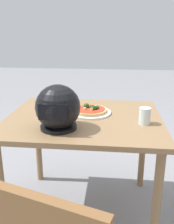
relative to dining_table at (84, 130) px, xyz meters
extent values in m
plane|color=gray|center=(0.00, 0.00, -0.64)|extent=(14.00, 14.00, 0.00)
cube|color=olive|center=(0.00, 0.00, 0.08)|extent=(1.00, 0.85, 0.03)
cylinder|color=olive|center=(-0.44, -0.36, -0.29)|extent=(0.05, 0.05, 0.70)
cylinder|color=olive|center=(0.44, -0.36, -0.29)|extent=(0.05, 0.05, 0.70)
cylinder|color=olive|center=(-0.44, 0.36, -0.29)|extent=(0.05, 0.05, 0.70)
cylinder|color=olive|center=(0.44, 0.36, -0.29)|extent=(0.05, 0.05, 0.70)
cylinder|color=white|center=(-0.03, -0.07, 0.10)|extent=(0.28, 0.28, 0.01)
cylinder|color=tan|center=(-0.03, -0.07, 0.12)|extent=(0.23, 0.23, 0.02)
cylinder|color=red|center=(-0.03, -0.07, 0.13)|extent=(0.20, 0.20, 0.00)
sphere|color=#234C1E|center=(-0.08, -0.07, 0.14)|extent=(0.03, 0.03, 0.03)
sphere|color=#234C1E|center=(0.05, -0.09, 0.14)|extent=(0.03, 0.03, 0.03)
sphere|color=#234C1E|center=(-0.01, -0.10, 0.14)|extent=(0.04, 0.04, 0.04)
sphere|color=#234C1E|center=(-0.04, -0.10, 0.14)|extent=(0.02, 0.02, 0.02)
sphere|color=#234C1E|center=(-0.06, -0.05, 0.14)|extent=(0.04, 0.04, 0.04)
cylinder|color=#E0D172|center=(-0.06, -0.10, 0.14)|extent=(0.02, 0.02, 0.02)
cylinder|color=#E0D172|center=(0.00, -0.05, 0.13)|extent=(0.02, 0.02, 0.01)
cylinder|color=#E0D172|center=(-0.05, -0.04, 0.14)|extent=(0.02, 0.02, 0.02)
sphere|color=black|center=(0.12, 0.22, 0.22)|extent=(0.25, 0.25, 0.25)
cylinder|color=black|center=(0.12, 0.22, 0.10)|extent=(0.21, 0.21, 0.02)
cube|color=black|center=(0.12, 0.33, 0.23)|extent=(0.16, 0.02, 0.09)
cylinder|color=silver|center=(-0.38, 0.09, 0.15)|extent=(0.07, 0.07, 0.10)
camera|label=1|loc=(-0.19, 1.53, 0.63)|focal=40.25mm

